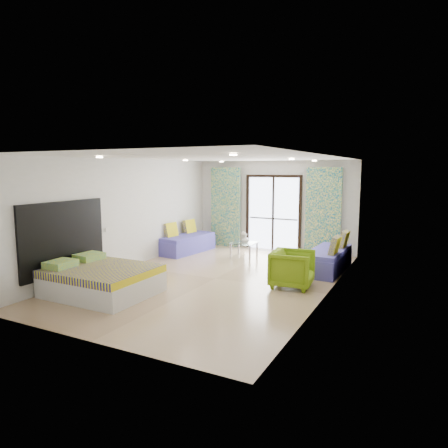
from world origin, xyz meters
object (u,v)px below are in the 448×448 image
at_px(daybed_left, 187,243).
at_px(armchair, 292,267).
at_px(bed, 101,280).
at_px(daybed_right, 328,259).
at_px(coffee_table, 244,244).

height_order(daybed_left, armchair, daybed_left).
height_order(bed, daybed_left, daybed_left).
xyz_separation_m(daybed_left, daybed_right, (4.23, -0.33, 0.01)).
xyz_separation_m(daybed_left, coffee_table, (1.81, 0.11, 0.09)).
height_order(daybed_right, armchair, daybed_right).
distance_m(daybed_left, coffee_table, 1.81).
distance_m(bed, coffee_table, 4.43).
xyz_separation_m(daybed_right, coffee_table, (-2.43, 0.43, 0.09)).
distance_m(daybed_left, daybed_right, 4.25).
height_order(bed, armchair, armchair).
bearing_deg(bed, armchair, 34.06).
height_order(daybed_left, coffee_table, daybed_left).
height_order(bed, daybed_right, daybed_right).
relative_size(coffee_table, armchair, 0.88).
bearing_deg(daybed_left, armchair, -20.95).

